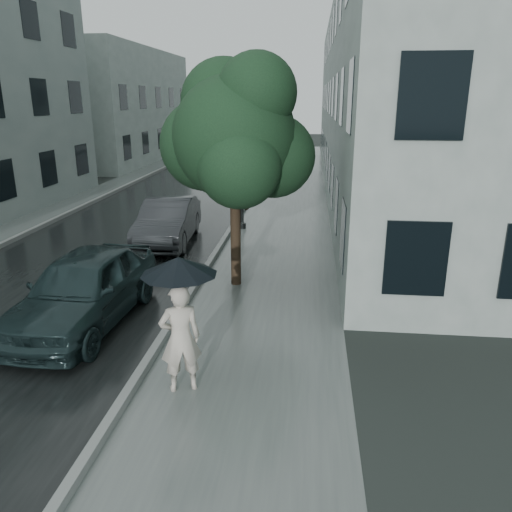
# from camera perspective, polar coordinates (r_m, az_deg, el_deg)

# --- Properties ---
(ground) EXTENTS (120.00, 120.00, 0.00)m
(ground) POSITION_cam_1_polar(r_m,az_deg,el_deg) (9.29, -2.14, -11.89)
(ground) COLOR black
(ground) RESTS_ON ground
(sidewalk) EXTENTS (3.50, 60.00, 0.01)m
(sidewalk) POSITION_cam_1_polar(r_m,az_deg,el_deg) (20.53, 3.41, 4.74)
(sidewalk) COLOR slate
(sidewalk) RESTS_ON ground
(kerb_near) EXTENTS (0.15, 60.00, 0.15)m
(kerb_near) POSITION_cam_1_polar(r_m,az_deg,el_deg) (20.68, -1.66, 5.06)
(kerb_near) COLOR slate
(kerb_near) RESTS_ON ground
(asphalt_road) EXTENTS (6.85, 60.00, 0.00)m
(asphalt_road) POSITION_cam_1_polar(r_m,az_deg,el_deg) (21.45, -10.99, 5.01)
(asphalt_road) COLOR black
(asphalt_road) RESTS_ON ground
(kerb_far) EXTENTS (0.15, 60.00, 0.15)m
(kerb_far) POSITION_cam_1_polar(r_m,az_deg,el_deg) (22.71, -19.51, 5.20)
(kerb_far) COLOR slate
(kerb_far) RESTS_ON ground
(sidewalk_far) EXTENTS (1.70, 60.00, 0.01)m
(sidewalk_far) POSITION_cam_1_polar(r_m,az_deg,el_deg) (23.14, -21.57, 5.01)
(sidewalk_far) COLOR #4C5451
(sidewalk_far) RESTS_ON ground
(building_near) EXTENTS (7.02, 36.00, 9.00)m
(building_near) POSITION_cam_1_polar(r_m,az_deg,el_deg) (27.82, 15.75, 16.86)
(building_near) COLOR #97A49F
(building_near) RESTS_ON ground
(building_far_b) EXTENTS (7.02, 18.00, 8.00)m
(building_far_b) POSITION_cam_1_polar(r_m,az_deg,el_deg) (40.85, -15.91, 16.20)
(building_far_b) COLOR #97A49F
(building_far_b) RESTS_ON ground
(pedestrian) EXTENTS (0.78, 0.65, 1.82)m
(pedestrian) POSITION_cam_1_polar(r_m,az_deg,el_deg) (8.14, -8.63, -9.29)
(pedestrian) COLOR beige
(pedestrian) RESTS_ON sidewalk
(umbrella) EXTENTS (1.29, 1.29, 1.40)m
(umbrella) POSITION_cam_1_polar(r_m,az_deg,el_deg) (7.63, -8.83, -1.12)
(umbrella) COLOR black
(umbrella) RESTS_ON ground
(street_tree) EXTENTS (3.84, 3.48, 5.59)m
(street_tree) POSITION_cam_1_polar(r_m,az_deg,el_deg) (12.18, -2.41, 13.60)
(street_tree) COLOR #332619
(street_tree) RESTS_ON ground
(lamp_post) EXTENTS (0.82, 0.47, 5.48)m
(lamp_post) POSITION_cam_1_polar(r_m,az_deg,el_deg) (17.78, -2.16, 12.94)
(lamp_post) COLOR black
(lamp_post) RESTS_ON ground
(car_near) EXTENTS (2.07, 4.66, 1.56)m
(car_near) POSITION_cam_1_polar(r_m,az_deg,el_deg) (11.00, -19.06, -3.54)
(car_near) COLOR #19292B
(car_near) RESTS_ON ground
(car_far) EXTENTS (1.81, 4.45, 1.44)m
(car_far) POSITION_cam_1_polar(r_m,az_deg,el_deg) (16.60, -10.02, 3.95)
(car_far) COLOR #26282B
(car_far) RESTS_ON ground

